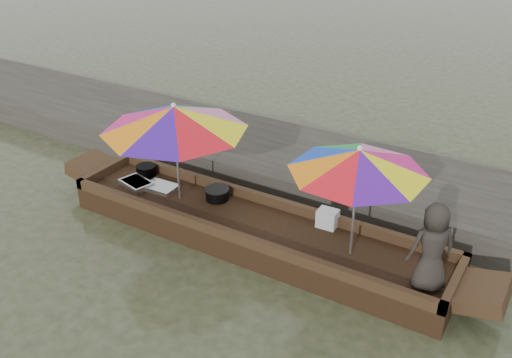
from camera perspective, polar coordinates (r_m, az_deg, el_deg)
The scene contains 11 objects.
water at distance 8.41m, azimuth -0.36°, elevation -6.32°, with size 80.00×80.00×0.00m, color #31371D.
dock at distance 9.96m, azimuth 6.29°, elevation 0.97°, with size 22.00×2.20×0.50m, color #2D2B26.
boat_hull at distance 8.31m, azimuth -0.36°, elevation -5.32°, with size 5.83×1.20×0.35m, color black.
cooking_pot at distance 9.63m, azimuth -10.93°, elevation 0.85°, with size 0.33×0.33×0.17m, color black.
tray_crayfish at distance 9.33m, azimuth -11.89°, elevation -0.45°, with size 0.51×0.36×0.09m, color silver.
tray_scallop at distance 9.19m, azimuth -9.51°, elevation -0.80°, with size 0.51×0.36×0.06m, color silver.
charcoal_grill at distance 8.76m, azimuth -3.90°, elevation -1.55°, with size 0.36×0.36×0.17m, color black.
supply_bag at distance 8.11m, azimuth 7.17°, elevation -3.93°, with size 0.28×0.22×0.26m, color silver.
vendor at distance 6.96m, azimuth 17.21°, elevation -6.57°, with size 0.56×0.37×1.15m, color #292320.
umbrella_bow at distance 8.53m, azimuth -7.93°, elevation 2.61°, with size 2.16×2.16×1.55m, color #FFF514, non-canonical shape.
umbrella_stern at distance 7.25m, azimuth 9.86°, elevation -2.33°, with size 1.75×1.75×1.55m, color #E5147B, non-canonical shape.
Camera 1 is at (3.67, -5.93, 4.70)m, focal length 40.00 mm.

